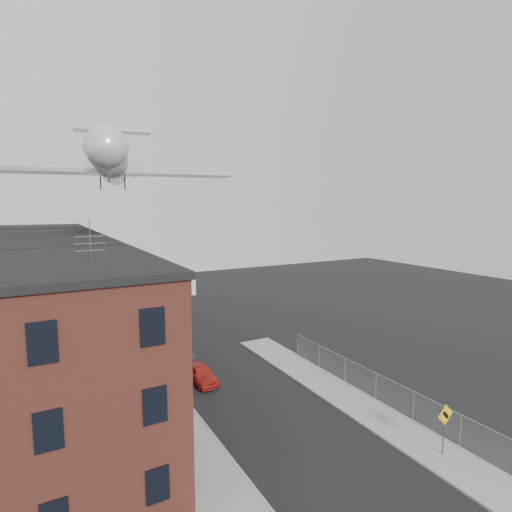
# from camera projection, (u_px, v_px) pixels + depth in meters

# --- Properties ---
(ground) EXTENTS (120.00, 120.00, 0.00)m
(ground) POSITION_uv_depth(u_px,v_px,m) (345.00, 480.00, 18.64)
(ground) COLOR black
(ground) RESTS_ON ground
(sidewalk_left) EXTENTS (3.00, 62.00, 0.12)m
(sidewalk_left) POSITION_uv_depth(u_px,v_px,m) (124.00, 344.00, 36.88)
(sidewalk_left) COLOR gray
(sidewalk_left) RESTS_ON ground
(sidewalk_right) EXTENTS (3.00, 26.00, 0.12)m
(sidewalk_right) POSITION_uv_depth(u_px,v_px,m) (348.00, 398.00, 26.48)
(sidewalk_right) COLOR gray
(sidewalk_right) RESTS_ON ground
(curb_left) EXTENTS (0.15, 62.00, 0.14)m
(curb_left) POSITION_uv_depth(u_px,v_px,m) (140.00, 341.00, 37.57)
(curb_left) COLOR gray
(curb_left) RESTS_ON ground
(curb_right) EXTENTS (0.15, 26.00, 0.14)m
(curb_right) POSITION_uv_depth(u_px,v_px,m) (331.00, 403.00, 25.79)
(curb_right) COLOR gray
(curb_right) RESTS_ON ground
(corner_building) EXTENTS (10.31, 12.30, 12.15)m
(corner_building) POSITION_uv_depth(u_px,v_px,m) (45.00, 371.00, 18.36)
(corner_building) COLOR #321810
(corner_building) RESTS_ON ground
(row_house_a) EXTENTS (11.98, 7.00, 10.30)m
(row_house_a) POSITION_uv_depth(u_px,v_px,m) (43.00, 321.00, 26.64)
(row_house_a) COLOR slate
(row_house_a) RESTS_ON ground
(row_house_b) EXTENTS (11.98, 7.00, 10.30)m
(row_house_b) POSITION_uv_depth(u_px,v_px,m) (42.00, 299.00, 32.73)
(row_house_b) COLOR #6D6156
(row_house_b) RESTS_ON ground
(row_house_c) EXTENTS (11.98, 7.00, 10.30)m
(row_house_c) POSITION_uv_depth(u_px,v_px,m) (41.00, 285.00, 38.82)
(row_house_c) COLOR slate
(row_house_c) RESTS_ON ground
(row_house_d) EXTENTS (11.98, 7.00, 10.30)m
(row_house_d) POSITION_uv_depth(u_px,v_px,m) (40.00, 274.00, 44.91)
(row_house_d) COLOR #6D6156
(row_house_d) RESTS_ON ground
(row_house_e) EXTENTS (11.98, 7.00, 10.30)m
(row_house_e) POSITION_uv_depth(u_px,v_px,m) (39.00, 266.00, 51.00)
(row_house_e) COLOR slate
(row_house_e) RESTS_ON ground
(chainlink_fence) EXTENTS (0.06, 18.06, 1.90)m
(chainlink_fence) POSITION_uv_depth(u_px,v_px,m) (376.00, 386.00, 26.21)
(chainlink_fence) COLOR gray
(chainlink_fence) RESTS_ON ground
(warning_sign) EXTENTS (1.10, 0.11, 2.80)m
(warning_sign) POSITION_uv_depth(u_px,v_px,m) (445.00, 422.00, 20.19)
(warning_sign) COLOR #515156
(warning_sign) RESTS_ON ground
(utility_pole) EXTENTS (1.80, 0.26, 9.00)m
(utility_pole) POSITION_uv_depth(u_px,v_px,m) (135.00, 310.00, 31.05)
(utility_pole) COLOR black
(utility_pole) RESTS_ON ground
(street_tree) EXTENTS (3.22, 3.20, 5.20)m
(street_tree) POSITION_uv_depth(u_px,v_px,m) (118.00, 299.00, 39.98)
(street_tree) COLOR black
(street_tree) RESTS_ON ground
(car_near) EXTENTS (1.82, 4.01, 1.33)m
(car_near) POSITION_uv_depth(u_px,v_px,m) (200.00, 373.00, 28.95)
(car_near) COLOR #AD1F16
(car_near) RESTS_ON ground
(car_mid) EXTENTS (1.53, 3.56, 1.14)m
(car_mid) POSITION_uv_depth(u_px,v_px,m) (183.00, 354.00, 32.95)
(car_mid) COLOR black
(car_mid) RESTS_ON ground
(car_far) EXTENTS (1.89, 4.36, 1.25)m
(car_far) POSITION_uv_depth(u_px,v_px,m) (136.00, 305.00, 49.19)
(car_far) COLOR gray
(car_far) RESTS_ON ground
(airplane) EXTENTS (22.21, 25.37, 7.29)m
(airplane) POSITION_uv_depth(u_px,v_px,m) (112.00, 164.00, 37.67)
(airplane) COLOR #BABABE
(airplane) RESTS_ON ground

